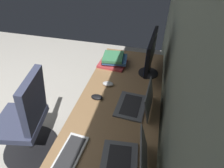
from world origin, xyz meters
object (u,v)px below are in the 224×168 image
object	(u,v)px
laptop_leftmost	(138,103)
book_stack_near	(114,60)
drawer_pedestal	(122,124)
office_chair	(27,123)
mouse_main	(108,84)
monitor_primary	(151,53)
keyboard_main	(66,162)
laptop_left	(128,162)
mouse_spare	(97,97)

from	to	relation	value
laptop_leftmost	book_stack_near	bearing A→B (deg)	-149.52
drawer_pedestal	office_chair	world-z (taller)	office_chair
laptop_leftmost	mouse_main	world-z (taller)	laptop_leftmost
drawer_pedestal	monitor_primary	xyz separation A→B (m)	(-0.41, 0.17, 0.62)
drawer_pedestal	keyboard_main	xyz separation A→B (m)	(0.69, -0.23, 0.39)
keyboard_main	monitor_primary	bearing A→B (deg)	159.79
laptop_leftmost	mouse_main	distance (m)	0.39
monitor_primary	laptop_left	xyz separation A→B (m)	(1.02, -0.02, -0.18)
mouse_main	keyboard_main	bearing A→B (deg)	-3.92
monitor_primary	laptop_leftmost	size ratio (longest dim) A/B	1.60
laptop_leftmost	keyboard_main	size ratio (longest dim) A/B	0.74
laptop_left	book_stack_near	size ratio (longest dim) A/B	1.13
monitor_primary	mouse_main	distance (m)	0.50
laptop_left	laptop_leftmost	bearing A→B (deg)	-178.54
monitor_primary	keyboard_main	distance (m)	1.19
monitor_primary	laptop_leftmost	distance (m)	0.55
laptop_left	office_chair	xyz separation A→B (m)	(-0.32, -1.01, -0.33)
keyboard_main	office_chair	xyz separation A→B (m)	(-0.40, -0.63, -0.28)
laptop_leftmost	book_stack_near	world-z (taller)	laptop_leftmost
drawer_pedestal	keyboard_main	distance (m)	0.82
laptop_leftmost	mouse_main	size ratio (longest dim) A/B	3.06
laptop_left	office_chair	bearing A→B (deg)	-107.60
monitor_primary	mouse_spare	distance (m)	0.66
monitor_primary	office_chair	bearing A→B (deg)	-55.95
keyboard_main	mouse_spare	xyz separation A→B (m)	(-0.61, 0.01, 0.01)
laptop_leftmost	drawer_pedestal	bearing A→B (deg)	-126.57
laptop_leftmost	laptop_left	distance (m)	0.51
keyboard_main	mouse_spare	distance (m)	0.61
monitor_primary	mouse_main	xyz separation A→B (m)	(0.29, -0.35, -0.22)
mouse_main	office_chair	distance (m)	0.85
keyboard_main	mouse_spare	world-z (taller)	mouse_spare
mouse_main	mouse_spare	xyz separation A→B (m)	(0.20, -0.05, 0.00)
laptop_left	mouse_main	size ratio (longest dim) A/B	3.40
laptop_leftmost	mouse_main	xyz separation A→B (m)	(-0.23, -0.31, -0.04)
keyboard_main	book_stack_near	xyz separation A→B (m)	(-1.18, 0.02, 0.04)
keyboard_main	drawer_pedestal	bearing A→B (deg)	161.44
laptop_leftmost	monitor_primary	bearing A→B (deg)	176.06
mouse_main	office_chair	bearing A→B (deg)	-58.99
drawer_pedestal	book_stack_near	distance (m)	0.69
keyboard_main	office_chair	distance (m)	0.80
laptop_leftmost	keyboard_main	xyz separation A→B (m)	(0.58, -0.37, -0.04)
laptop_left	keyboard_main	size ratio (longest dim) A/B	0.83
laptop_leftmost	mouse_spare	bearing A→B (deg)	-94.03
office_chair	drawer_pedestal	bearing A→B (deg)	108.59
keyboard_main	mouse_main	xyz separation A→B (m)	(-0.81, 0.06, 0.01)
monitor_primary	mouse_spare	world-z (taller)	monitor_primary
drawer_pedestal	laptop_leftmost	distance (m)	0.47
monitor_primary	book_stack_near	xyz separation A→B (m)	(-0.08, -0.38, -0.19)
mouse_spare	book_stack_near	distance (m)	0.57
mouse_main	mouse_spare	world-z (taller)	same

